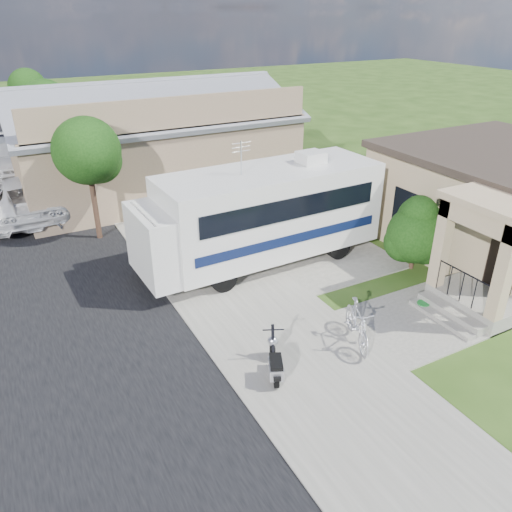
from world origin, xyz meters
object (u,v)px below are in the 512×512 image
scooter (275,361)px  shrub (416,231)px  bicycle (357,326)px  pickup_truck (25,196)px  van (2,157)px  garden_hose (423,306)px  motorhome (262,213)px

scooter → shrub: bearing=46.1°
bicycle → pickup_truck: 15.30m
shrub → pickup_truck: 15.69m
shrub → van: (-11.30, 18.46, -0.50)m
shrub → garden_hose: shrub is taller
scooter → pickup_truck: pickup_truck is taller
scooter → pickup_truck: bearing=130.9°
motorhome → van: 17.24m
scooter → van: 21.58m
motorhome → garden_hose: motorhome is taller
van → garden_hose: 22.78m
motorhome → bicycle: (-0.12, -5.31, -1.25)m
pickup_truck → garden_hose: pickup_truck is taller
garden_hose → bicycle: bearing=-171.0°
pickup_truck → van: (-0.41, 7.17, -0.03)m
motorhome → pickup_truck: bearing=125.8°
motorhome → shrub: (4.29, -2.75, -0.50)m
pickup_truck → van: pickup_truck is taller
shrub → scooter: size_ratio=1.83×
pickup_truck → shrub: bearing=134.7°
scooter → van: size_ratio=0.25×
motorhome → bicycle: bearing=-93.2°
shrub → pickup_truck: shrub is taller
shrub → bicycle: 5.16m
scooter → bicycle: (2.50, 0.10, 0.13)m
van → garden_hose: (9.74, -20.58, -0.73)m
shrub → bicycle: (-4.41, -2.57, -0.74)m
scooter → garden_hose: scooter is taller
scooter → pickup_truck: size_ratio=0.23×
scooter → van: bearing=126.7°
shrub → pickup_truck: bearing=134.0°
scooter → pickup_truck: (-3.98, 13.95, 0.40)m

